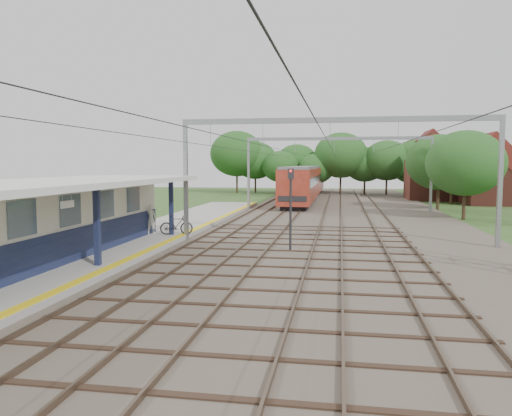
# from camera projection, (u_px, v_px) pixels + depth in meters

# --- Properties ---
(ground) EXTENTS (160.00, 160.00, 0.00)m
(ground) POSITION_uv_depth(u_px,v_px,m) (196.00, 329.00, 13.48)
(ground) COLOR #2D4C1E
(ground) RESTS_ON ground
(ballast_bed) EXTENTS (18.00, 90.00, 0.10)m
(ballast_bed) POSITION_uv_depth(u_px,v_px,m) (342.00, 216.00, 42.27)
(ballast_bed) COLOR #473D33
(ballast_bed) RESTS_ON ground
(platform) EXTENTS (5.00, 52.00, 0.35)m
(platform) POSITION_uv_depth(u_px,v_px,m) (139.00, 239.00, 28.46)
(platform) COLOR gray
(platform) RESTS_ON ground
(yellow_stripe) EXTENTS (0.45, 52.00, 0.01)m
(yellow_stripe) POSITION_uv_depth(u_px,v_px,m) (177.00, 237.00, 28.07)
(yellow_stripe) COLOR yellow
(yellow_stripe) RESTS_ON platform
(station_building) EXTENTS (3.41, 18.00, 3.40)m
(station_building) POSITION_uv_depth(u_px,v_px,m) (44.00, 220.00, 21.65)
(station_building) COLOR beige
(station_building) RESTS_ON platform
(canopy) EXTENTS (6.40, 20.00, 3.44)m
(canopy) POSITION_uv_depth(u_px,v_px,m) (53.00, 184.00, 20.34)
(canopy) COLOR #131A3C
(canopy) RESTS_ON platform
(rail_tracks) EXTENTS (11.80, 88.00, 0.15)m
(rail_tracks) POSITION_uv_depth(u_px,v_px,m) (313.00, 214.00, 42.68)
(rail_tracks) COLOR brown
(rail_tracks) RESTS_ON ballast_bed
(catenary_system) EXTENTS (17.22, 88.00, 7.00)m
(catenary_system) POSITION_uv_depth(u_px,v_px,m) (335.00, 150.00, 37.26)
(catenary_system) COLOR gray
(catenary_system) RESTS_ON ground
(tree_band) EXTENTS (31.72, 30.88, 8.82)m
(tree_band) POSITION_uv_depth(u_px,v_px,m) (341.00, 161.00, 68.51)
(tree_band) COLOR #382619
(tree_band) RESTS_ON ground
(house_near) EXTENTS (7.00, 6.12, 7.89)m
(house_near) POSITION_uv_depth(u_px,v_px,m) (499.00, 177.00, 54.91)
(house_near) COLOR brown
(house_near) RESTS_ON ground
(house_far) EXTENTS (8.00, 6.12, 8.66)m
(house_far) POSITION_uv_depth(u_px,v_px,m) (440.00, 174.00, 61.61)
(house_far) COLOR brown
(house_far) RESTS_ON ground
(person) EXTENTS (0.70, 0.52, 1.77)m
(person) POSITION_uv_depth(u_px,v_px,m) (151.00, 219.00, 29.13)
(person) COLOR beige
(person) RESTS_ON platform
(bicycle) EXTENTS (1.97, 1.07, 1.14)m
(bicycle) POSITION_uv_depth(u_px,v_px,m) (176.00, 225.00, 29.06)
(bicycle) COLOR black
(bicycle) RESTS_ON platform
(train) EXTENTS (3.14, 39.04, 4.10)m
(train) POSITION_uv_depth(u_px,v_px,m) (307.00, 181.00, 64.58)
(train) COLOR black
(train) RESTS_ON ballast_bed
(signal_post) EXTENTS (0.33, 0.29, 4.24)m
(signal_post) POSITION_uv_depth(u_px,v_px,m) (291.00, 200.00, 25.01)
(signal_post) COLOR black
(signal_post) RESTS_ON ground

